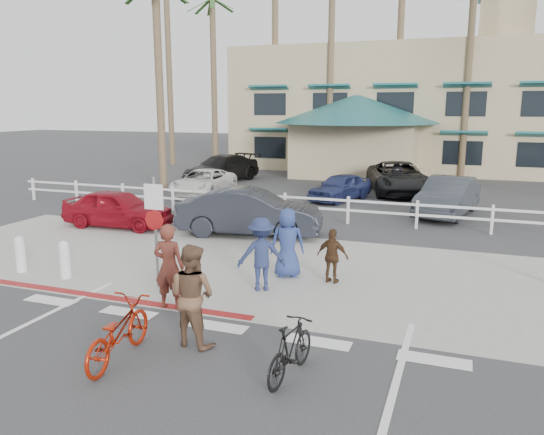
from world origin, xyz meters
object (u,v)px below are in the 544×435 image
at_px(car_white_sedan, 250,212).
at_px(car_red_compact, 118,208).
at_px(sign_post, 156,227).
at_px(bike_red, 118,332).
at_px(bike_black, 291,350).

distance_m(car_white_sedan, car_red_compact, 4.84).
distance_m(sign_post, car_white_sedan, 5.56).
bearing_deg(bike_red, car_white_sedan, -87.04).
xyz_separation_m(sign_post, car_white_sedan, (0.04, 5.52, -0.68)).
relative_size(sign_post, bike_black, 1.89).
distance_m(sign_post, bike_red, 3.77).
bearing_deg(sign_post, car_white_sedan, 89.61).
bearing_deg(bike_black, car_white_sedan, -56.14).
bearing_deg(bike_red, sign_post, -73.52).
height_order(bike_black, car_red_compact, car_red_compact).
bearing_deg(bike_black, sign_post, -27.29).
distance_m(bike_red, bike_black, 2.89).
bearing_deg(bike_black, car_red_compact, -34.06).
bearing_deg(sign_post, bike_black, -34.82).
relative_size(sign_post, bike_red, 1.52).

